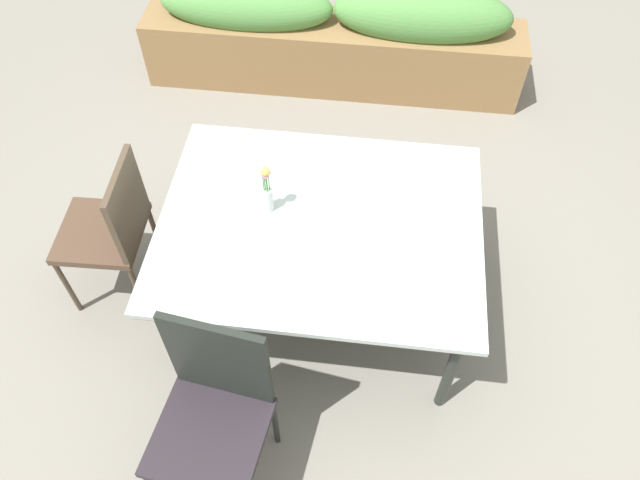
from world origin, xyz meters
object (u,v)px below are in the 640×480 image
chair_end_left (112,226)px  planter_box (334,37)px  chair_near_left (214,407)px  flower_vase (267,189)px  dining_table (320,230)px

chair_end_left → planter_box: chair_end_left is taller
chair_near_left → planter_box: (0.20, 2.85, -0.18)m
flower_vase → planter_box: 1.97m
chair_end_left → flower_vase: bearing=-88.7°
flower_vase → planter_box: bearing=86.4°
flower_vase → planter_box: size_ratio=0.11×
chair_near_left → flower_vase: size_ratio=3.48×
dining_table → flower_vase: size_ratio=5.24×
chair_end_left → chair_near_left: 1.16m
chair_end_left → flower_vase: flower_vase is taller
dining_table → chair_end_left: chair_end_left is taller
chair_near_left → planter_box: 2.86m
chair_near_left → flower_vase: bearing=-86.6°
dining_table → planter_box: bearing=94.0°
dining_table → flower_vase: (-0.26, 0.05, 0.19)m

